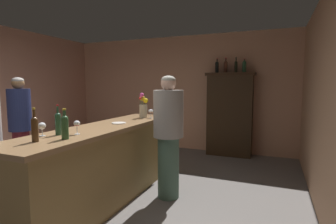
{
  "coord_description": "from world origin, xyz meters",
  "views": [
    {
      "loc": [
        2.2,
        -2.39,
        1.51
      ],
      "look_at": [
        0.94,
        0.67,
        1.17
      ],
      "focal_mm": 27.9,
      "sensor_mm": 36.0,
      "label": 1
    }
  ],
  "objects_px": {
    "wine_glass_mid": "(145,109)",
    "flower_arrangement": "(143,107)",
    "wine_bottle_riesling": "(65,126)",
    "wine_glass_rear": "(77,124)",
    "wine_bottle_syrah": "(58,122)",
    "bartender": "(168,132)",
    "wine_glass_front": "(42,126)",
    "display_bottle_midright": "(244,66)",
    "display_bottle_midleft": "(226,66)",
    "wine_bottle_rose": "(35,128)",
    "display_cabinet": "(230,113)",
    "bar_counter": "(105,164)",
    "wine_glass_spare": "(151,112)",
    "display_bottle_center": "(236,66)",
    "cheese_plate": "(119,123)",
    "display_bottle_left": "(217,67)",
    "patron_near_entrance": "(20,126)"
  },
  "relations": [
    {
      "from": "wine_glass_mid",
      "to": "flower_arrangement",
      "type": "xyz_separation_m",
      "value": [
        0.1,
        -0.24,
        0.06
      ]
    },
    {
      "from": "wine_bottle_riesling",
      "to": "wine_glass_rear",
      "type": "bearing_deg",
      "value": 105.42
    },
    {
      "from": "wine_bottle_syrah",
      "to": "bartender",
      "type": "height_order",
      "value": "bartender"
    },
    {
      "from": "wine_glass_front",
      "to": "display_bottle_midright",
      "type": "xyz_separation_m",
      "value": [
        1.56,
        3.7,
        0.8
      ]
    },
    {
      "from": "wine_glass_front",
      "to": "wine_glass_mid",
      "type": "relative_size",
      "value": 0.87
    },
    {
      "from": "bartender",
      "to": "display_bottle_midleft",
      "type": "bearing_deg",
      "value": -101.64
    },
    {
      "from": "wine_bottle_rose",
      "to": "wine_bottle_syrah",
      "type": "distance_m",
      "value": 0.34
    },
    {
      "from": "display_cabinet",
      "to": "display_bottle_midleft",
      "type": "xyz_separation_m",
      "value": [
        -0.11,
        -0.0,
        0.99
      ]
    },
    {
      "from": "bar_counter",
      "to": "bartender",
      "type": "relative_size",
      "value": 1.72
    },
    {
      "from": "display_cabinet",
      "to": "wine_bottle_riesling",
      "type": "height_order",
      "value": "display_cabinet"
    },
    {
      "from": "flower_arrangement",
      "to": "wine_glass_rear",
      "type": "bearing_deg",
      "value": -89.14
    },
    {
      "from": "wine_bottle_riesling",
      "to": "bartender",
      "type": "relative_size",
      "value": 0.18
    },
    {
      "from": "wine_glass_front",
      "to": "wine_glass_spare",
      "type": "height_order",
      "value": "same"
    },
    {
      "from": "wine_bottle_syrah",
      "to": "display_bottle_center",
      "type": "bearing_deg",
      "value": 70.35
    },
    {
      "from": "wine_glass_rear",
      "to": "bartender",
      "type": "distance_m",
      "value": 1.21
    },
    {
      "from": "wine_glass_mid",
      "to": "wine_glass_rear",
      "type": "relative_size",
      "value": 1.1
    },
    {
      "from": "display_cabinet",
      "to": "wine_bottle_syrah",
      "type": "height_order",
      "value": "display_cabinet"
    },
    {
      "from": "wine_glass_mid",
      "to": "flower_arrangement",
      "type": "height_order",
      "value": "flower_arrangement"
    },
    {
      "from": "display_cabinet",
      "to": "wine_bottle_rose",
      "type": "relative_size",
      "value": 5.68
    },
    {
      "from": "wine_bottle_riesling",
      "to": "cheese_plate",
      "type": "distance_m",
      "value": 1.08
    },
    {
      "from": "wine_bottle_syrah",
      "to": "flower_arrangement",
      "type": "height_order",
      "value": "flower_arrangement"
    },
    {
      "from": "wine_bottle_riesling",
      "to": "display_bottle_left",
      "type": "bearing_deg",
      "value": 79.91
    },
    {
      "from": "wine_glass_spare",
      "to": "display_bottle_midleft",
      "type": "bearing_deg",
      "value": 68.03
    },
    {
      "from": "wine_glass_front",
      "to": "wine_glass_mid",
      "type": "bearing_deg",
      "value": 85.8
    },
    {
      "from": "display_cabinet",
      "to": "display_bottle_center",
      "type": "relative_size",
      "value": 5.6
    },
    {
      "from": "wine_bottle_riesling",
      "to": "wine_glass_spare",
      "type": "bearing_deg",
      "value": 88.34
    },
    {
      "from": "flower_arrangement",
      "to": "display_bottle_center",
      "type": "relative_size",
      "value": 1.25
    },
    {
      "from": "wine_bottle_rose",
      "to": "patron_near_entrance",
      "type": "height_order",
      "value": "patron_near_entrance"
    },
    {
      "from": "wine_glass_front",
      "to": "wine_glass_rear",
      "type": "xyz_separation_m",
      "value": [
        0.26,
        0.21,
        0.01
      ]
    },
    {
      "from": "wine_glass_spare",
      "to": "display_bottle_center",
      "type": "distance_m",
      "value": 2.36
    },
    {
      "from": "bar_counter",
      "to": "cheese_plate",
      "type": "xyz_separation_m",
      "value": [
        0.05,
        0.26,
        0.5
      ]
    },
    {
      "from": "display_bottle_midleft",
      "to": "patron_near_entrance",
      "type": "distance_m",
      "value": 3.97
    },
    {
      "from": "wine_bottle_syrah",
      "to": "wine_glass_front",
      "type": "bearing_deg",
      "value": -134.85
    },
    {
      "from": "wine_bottle_syrah",
      "to": "wine_glass_rear",
      "type": "bearing_deg",
      "value": 32.22
    },
    {
      "from": "wine_bottle_syrah",
      "to": "flower_arrangement",
      "type": "distance_m",
      "value": 1.64
    },
    {
      "from": "wine_bottle_riesling",
      "to": "flower_arrangement",
      "type": "xyz_separation_m",
      "value": [
        -0.09,
        1.77,
        0.04
      ]
    },
    {
      "from": "wine_glass_front",
      "to": "display_bottle_center",
      "type": "xyz_separation_m",
      "value": [
        1.39,
        3.7,
        0.81
      ]
    },
    {
      "from": "bar_counter",
      "to": "wine_bottle_rose",
      "type": "distance_m",
      "value": 1.18
    },
    {
      "from": "wine_glass_front",
      "to": "wine_glass_spare",
      "type": "xyz_separation_m",
      "value": [
        0.38,
        1.73,
        0.0
      ]
    },
    {
      "from": "wine_bottle_syrah",
      "to": "bartender",
      "type": "bearing_deg",
      "value": 55.27
    },
    {
      "from": "bar_counter",
      "to": "display_bottle_left",
      "type": "relative_size",
      "value": 9.1
    },
    {
      "from": "cheese_plate",
      "to": "display_bottle_left",
      "type": "height_order",
      "value": "display_bottle_left"
    },
    {
      "from": "wine_bottle_riesling",
      "to": "display_cabinet",
      "type": "bearing_deg",
      "value": 75.63
    },
    {
      "from": "wine_bottle_riesling",
      "to": "flower_arrangement",
      "type": "bearing_deg",
      "value": 92.85
    },
    {
      "from": "wine_glass_front",
      "to": "display_bottle_midright",
      "type": "height_order",
      "value": "display_bottle_midright"
    },
    {
      "from": "wine_bottle_rose",
      "to": "wine_bottle_riesling",
      "type": "xyz_separation_m",
      "value": [
        0.17,
        0.2,
        0.0
      ]
    },
    {
      "from": "wine_glass_mid",
      "to": "display_bottle_midleft",
      "type": "relative_size",
      "value": 0.5
    },
    {
      "from": "wine_glass_front",
      "to": "wine_glass_mid",
      "type": "distance_m",
      "value": 1.98
    },
    {
      "from": "bar_counter",
      "to": "wine_bottle_rose",
      "type": "relative_size",
      "value": 9.0
    },
    {
      "from": "display_cabinet",
      "to": "display_bottle_midleft",
      "type": "relative_size",
      "value": 5.59
    }
  ]
}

